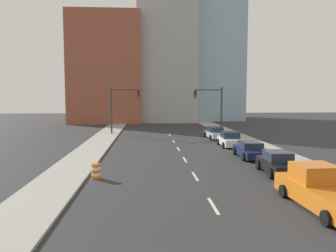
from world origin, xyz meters
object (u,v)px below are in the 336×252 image
traffic_barrel (96,171)px  sedan_white (230,140)px  sedan_navy (250,150)px  traffic_signal_right (214,104)px  sedan_silver (215,133)px  sedan_black (278,164)px  pickup_truck_orange (323,191)px  traffic_signal_left (119,104)px

traffic_barrel → sedan_white: 17.51m
sedan_navy → traffic_signal_right: bearing=88.9°
traffic_signal_right → sedan_silver: bearing=-99.8°
traffic_signal_right → sedan_black: (-0.65, -24.07, -3.50)m
traffic_signal_right → sedan_navy: traffic_signal_right is taller
pickup_truck_orange → sedan_black: 6.78m
pickup_truck_orange → sedan_white: pickup_truck_orange is taller
traffic_signal_right → sedan_white: size_ratio=1.49×
sedan_black → sedan_navy: sedan_black is taller
sedan_navy → sedan_white: size_ratio=1.07×
traffic_signal_left → pickup_truck_orange: size_ratio=1.05×
traffic_signal_left → sedan_navy: 22.33m
traffic_signal_right → sedan_navy: size_ratio=1.39×
pickup_truck_orange → sedan_black: (0.61, 6.75, -0.08)m
traffic_signal_left → sedan_silver: size_ratio=1.39×
traffic_signal_left → traffic_signal_right: (13.13, 0.00, 0.00)m
pickup_truck_orange → sedan_white: (0.56, 19.06, -0.08)m
traffic_signal_left → sedan_navy: bearing=-55.4°
traffic_signal_left → sedan_navy: size_ratio=1.39×
sedan_navy → sedan_silver: bearing=92.0°
sedan_navy → sedan_silver: 13.01m
traffic_barrel → traffic_signal_right: bearing=62.8°
traffic_barrel → sedan_navy: bearing=28.3°
sedan_navy → sedan_silver: sedan_silver is taller
traffic_signal_right → sedan_black: size_ratio=1.49×
sedan_white → sedan_silver: 6.63m
traffic_signal_left → traffic_signal_right: size_ratio=1.00×
traffic_barrel → sedan_navy: sedan_navy is taller
traffic_signal_right → sedan_white: (-0.70, -11.76, -3.50)m
traffic_signal_right → pickup_truck_orange: bearing=-92.4°
traffic_signal_right → sedan_white: 12.29m
sedan_black → sedan_white: bearing=92.9°
sedan_black → traffic_signal_right: bearing=91.1°
sedan_silver → traffic_signal_right: bearing=76.9°
sedan_white → pickup_truck_orange: bearing=-90.7°
sedan_black → sedan_white: 12.31m
sedan_black → sedan_silver: sedan_black is taller
pickup_truck_orange → sedan_silver: bearing=87.1°
traffic_barrel → sedan_white: (11.91, 12.83, 0.22)m
traffic_barrel → sedan_silver: bearing=58.9°
sedan_silver → sedan_white: bearing=-91.8°
sedan_black → sedan_silver: size_ratio=0.93×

